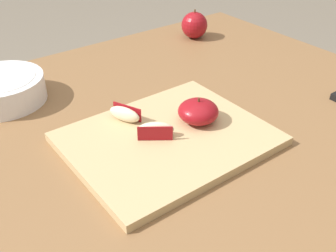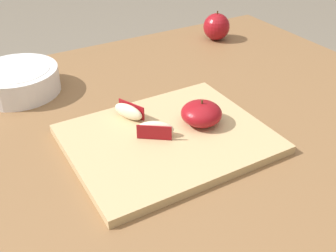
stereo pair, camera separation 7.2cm
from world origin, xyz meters
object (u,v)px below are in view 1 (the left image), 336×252
Objects in this scene: apple_wedge_front at (156,130)px; whole_apple_red_delicious at (194,25)px; ceramic_fruit_bowl at (2,89)px; cutting_board at (168,139)px; apple_half_skin_up at (198,111)px; apple_wedge_left at (125,114)px.

apple_wedge_front is 0.54m from whole_apple_red_delicious.
apple_wedge_front is 0.37× the size of ceramic_fruit_bowl.
cutting_board is at bearing -135.04° from whole_apple_red_delicious.
cutting_board is 0.53m from whole_apple_red_delicious.
apple_wedge_left is (-0.11, 0.08, -0.01)m from apple_half_skin_up.
apple_wedge_front is at bearing -78.65° from apple_wedge_left.
apple_wedge_left is 0.38× the size of ceramic_fruit_bowl.
ceramic_fruit_bowl is (-0.26, 0.33, -0.01)m from apple_half_skin_up.
apple_wedge_left is 0.50m from whole_apple_red_delicious.
apple_half_skin_up reaches higher than apple_wedge_left.
apple_wedge_front is 0.96× the size of apple_wedge_left.
ceramic_fruit_bowl is (-0.17, 0.32, -0.00)m from apple_wedge_front.
apple_wedge_front is 0.79× the size of whole_apple_red_delicious.
ceramic_fruit_bowl is at bearing 128.66° from apple_half_skin_up.
whole_apple_red_delicious is at bearing 4.36° from ceramic_fruit_bowl.
ceramic_fruit_bowl is at bearing -175.64° from whole_apple_red_delicious.
apple_half_skin_up is (0.07, 0.00, 0.03)m from cutting_board.
apple_half_skin_up reaches higher than apple_wedge_front.
whole_apple_red_delicious is 0.46× the size of ceramic_fruit_bowl.
whole_apple_red_delicious is (0.30, 0.37, 0.00)m from apple_half_skin_up.
apple_half_skin_up is at bearing -37.56° from apple_wedge_left.
apple_half_skin_up is at bearing -3.23° from apple_wedge_front.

